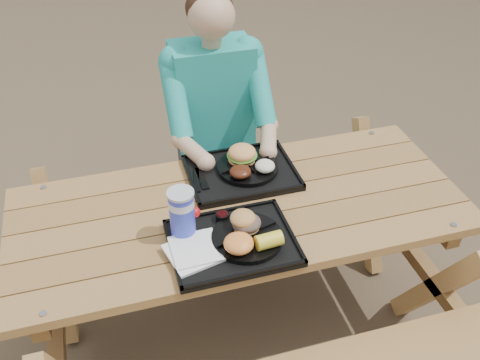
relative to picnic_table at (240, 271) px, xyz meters
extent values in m
plane|color=#999999|center=(0.00, 0.00, -0.38)|extent=(60.00, 60.00, 0.00)
cube|color=black|center=(-0.09, -0.21, 0.39)|extent=(0.45, 0.35, 0.02)
cube|color=black|center=(0.06, 0.19, 0.39)|extent=(0.45, 0.35, 0.02)
cylinder|color=black|center=(-0.03, -0.21, 0.41)|extent=(0.26, 0.26, 0.02)
cylinder|color=black|center=(0.09, 0.20, 0.41)|extent=(0.26, 0.26, 0.02)
cube|color=white|center=(-0.24, -0.23, 0.40)|extent=(0.21, 0.21, 0.02)
cylinder|color=#1B2BCD|center=(-0.25, -0.12, 0.49)|extent=(0.09, 0.09, 0.19)
cylinder|color=black|center=(-0.09, -0.08, 0.41)|extent=(0.05, 0.05, 0.03)
cylinder|color=yellow|center=(-0.02, -0.09, 0.41)|extent=(0.05, 0.05, 0.03)
ellipsoid|color=#FF9B43|center=(-0.08, -0.27, 0.44)|extent=(0.11, 0.11, 0.05)
cube|color=black|center=(-0.11, 0.19, 0.40)|extent=(0.03, 0.16, 0.01)
ellipsoid|color=#4C1F0F|center=(0.04, 0.14, 0.44)|extent=(0.09, 0.09, 0.04)
ellipsoid|color=white|center=(0.15, 0.15, 0.44)|extent=(0.08, 0.08, 0.05)
camera|label=1|loc=(-0.45, -1.55, 1.75)|focal=40.00mm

